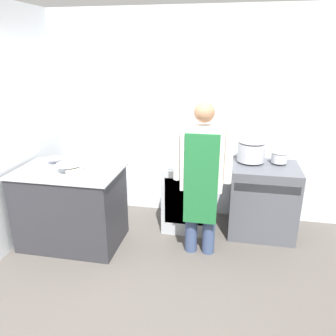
# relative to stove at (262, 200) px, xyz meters

# --- Properties ---
(ground_plane) EXTENTS (14.00, 14.00, 0.00)m
(ground_plane) POSITION_rel_stove_xyz_m (-1.20, -1.45, -0.44)
(ground_plane) COLOR #4C4742
(wall_back) EXTENTS (8.00, 0.05, 2.70)m
(wall_back) POSITION_rel_stove_xyz_m (-1.20, 0.41, 0.91)
(wall_back) COLOR silver
(wall_back) RESTS_ON ground_plane
(wall_left) EXTENTS (0.05, 8.00, 2.70)m
(wall_left) POSITION_rel_stove_xyz_m (-2.88, -0.45, 0.91)
(wall_left) COLOR silver
(wall_left) RESTS_ON ground_plane
(prep_counter) EXTENTS (1.18, 0.76, 0.92)m
(prep_counter) POSITION_rel_stove_xyz_m (-2.21, -0.67, 0.02)
(prep_counter) COLOR #2D2D33
(prep_counter) RESTS_ON ground_plane
(stove) EXTENTS (0.79, 0.66, 0.90)m
(stove) POSITION_rel_stove_xyz_m (0.00, 0.00, 0.00)
(stove) COLOR #4C4F56
(stove) RESTS_ON ground_plane
(fridge_unit) EXTENTS (0.63, 0.67, 0.85)m
(fridge_unit) POSITION_rel_stove_xyz_m (-0.91, 0.02, -0.02)
(fridge_unit) COLOR #A8ADB2
(fridge_unit) RESTS_ON ground_plane
(person_cook) EXTENTS (0.62, 0.24, 1.71)m
(person_cook) POSITION_rel_stove_xyz_m (-0.71, -0.59, 0.53)
(person_cook) COLOR #38476B
(person_cook) RESTS_ON ground_plane
(mixing_bowl) EXTENTS (0.30, 0.30, 0.09)m
(mixing_bowl) POSITION_rel_stove_xyz_m (-2.16, -0.70, 0.52)
(mixing_bowl) COLOR #B2B5BC
(mixing_bowl) RESTS_ON prep_counter
(small_bowl) EXTENTS (0.20, 0.20, 0.06)m
(small_bowl) POSITION_rel_stove_xyz_m (-2.47, -0.47, 0.51)
(small_bowl) COLOR #B2B5BC
(small_bowl) RESTS_ON prep_counter
(plastic_tub) EXTENTS (0.13, 0.13, 0.07)m
(plastic_tub) POSITION_rel_stove_xyz_m (-2.06, -0.80, 0.51)
(plastic_tub) COLOR silver
(plastic_tub) RESTS_ON prep_counter
(stock_pot) EXTENTS (0.33, 0.33, 0.27)m
(stock_pot) POSITION_rel_stove_xyz_m (-0.18, 0.12, 0.60)
(stock_pot) COLOR #B2B5BC
(stock_pot) RESTS_ON stove
(sauce_pot) EXTENTS (0.19, 0.19, 0.14)m
(sauce_pot) POSITION_rel_stove_xyz_m (0.16, 0.12, 0.53)
(sauce_pot) COLOR #B2B5BC
(sauce_pot) RESTS_ON stove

